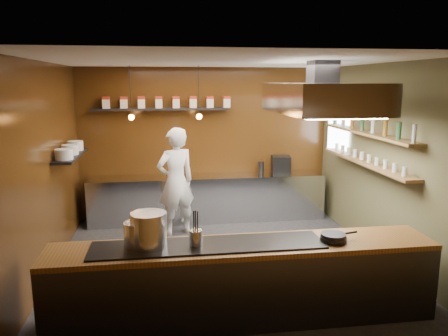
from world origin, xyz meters
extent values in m
plane|color=black|center=(0.00, 0.00, 0.00)|extent=(5.00, 5.00, 0.00)
plane|color=#321909|center=(0.00, 2.50, 1.50)|extent=(5.00, 0.00, 5.00)
plane|color=#321909|center=(-2.50, 0.00, 1.50)|extent=(0.00, 5.00, 5.00)
plane|color=#4E4F2C|center=(2.50, 0.00, 1.50)|extent=(0.00, 5.00, 5.00)
plane|color=silver|center=(0.00, 0.00, 3.00)|extent=(5.00, 5.00, 0.00)
plane|color=white|center=(2.45, 1.70, 1.90)|extent=(0.00, 1.00, 1.00)
cube|color=silver|center=(0.00, 2.17, 0.45)|extent=(4.60, 0.65, 0.90)
cube|color=#38383D|center=(0.00, -1.60, 0.43)|extent=(4.40, 0.70, 0.86)
cube|color=brown|center=(0.00, -1.60, 0.89)|extent=(4.40, 0.72, 0.06)
cube|color=black|center=(-0.40, -1.60, 0.93)|extent=(2.60, 0.55, 0.02)
cube|color=black|center=(-0.90, 2.36, 2.20)|extent=(2.60, 0.26, 0.04)
cube|color=black|center=(-2.34, 1.00, 1.55)|extent=(0.30, 1.40, 0.04)
cube|color=brown|center=(2.34, 0.30, 1.92)|extent=(0.26, 2.80, 0.04)
cube|color=brown|center=(2.34, 0.30, 1.45)|extent=(0.26, 2.80, 0.04)
cube|color=#38383D|center=(1.30, -0.40, 2.85)|extent=(0.35, 0.35, 0.30)
cube|color=silver|center=(1.30, -0.40, 2.50)|extent=(1.20, 2.00, 0.40)
cube|color=white|center=(1.30, -0.40, 2.29)|extent=(1.00, 1.80, 0.02)
cylinder|color=black|center=(-1.40, 1.70, 2.55)|extent=(0.01, 0.01, 0.90)
sphere|color=orange|center=(-1.40, 1.70, 2.10)|extent=(0.10, 0.10, 0.10)
cylinder|color=black|center=(-0.20, 1.70, 2.55)|extent=(0.01, 0.01, 0.90)
sphere|color=orange|center=(-0.20, 1.70, 2.10)|extent=(0.10, 0.10, 0.10)
cube|color=beige|center=(-1.90, 2.36, 2.31)|extent=(0.13, 0.13, 0.17)
cube|color=maroon|center=(-1.90, 2.36, 2.42)|extent=(0.13, 0.13, 0.05)
cube|color=beige|center=(-1.57, 2.36, 2.31)|extent=(0.13, 0.13, 0.17)
cube|color=maroon|center=(-1.57, 2.36, 2.42)|extent=(0.14, 0.13, 0.05)
cube|color=beige|center=(-1.24, 2.36, 2.31)|extent=(0.13, 0.13, 0.17)
cube|color=maroon|center=(-1.24, 2.36, 2.42)|extent=(0.13, 0.13, 0.05)
cube|color=beige|center=(-0.91, 2.36, 2.31)|extent=(0.13, 0.13, 0.17)
cube|color=maroon|center=(-0.91, 2.36, 2.42)|extent=(0.14, 0.13, 0.05)
cube|color=beige|center=(-0.59, 2.36, 2.31)|extent=(0.13, 0.13, 0.17)
cube|color=maroon|center=(-0.59, 2.36, 2.42)|extent=(0.14, 0.13, 0.05)
cube|color=beige|center=(-0.26, 2.36, 2.31)|extent=(0.13, 0.13, 0.17)
cube|color=maroon|center=(-0.26, 2.36, 2.42)|extent=(0.14, 0.13, 0.05)
cube|color=beige|center=(0.07, 2.36, 2.31)|extent=(0.13, 0.13, 0.17)
cube|color=maroon|center=(0.07, 2.36, 2.42)|extent=(0.14, 0.13, 0.05)
cube|color=beige|center=(0.40, 2.36, 2.31)|extent=(0.13, 0.13, 0.17)
cube|color=maroon|center=(0.40, 2.36, 2.42)|extent=(0.14, 0.13, 0.05)
cylinder|color=silver|center=(-2.34, 0.55, 1.65)|extent=(0.26, 0.26, 0.16)
cylinder|color=silver|center=(-2.34, 1.00, 1.65)|extent=(0.26, 0.26, 0.16)
cylinder|color=silver|center=(-2.34, 1.45, 1.65)|extent=(0.26, 0.26, 0.16)
cylinder|color=silver|center=(2.34, -1.00, 2.06)|extent=(0.06, 0.06, 0.24)
cylinder|color=#2D5933|center=(2.34, -0.63, 2.06)|extent=(0.06, 0.06, 0.24)
cylinder|color=#8C601E|center=(2.34, -0.26, 2.06)|extent=(0.06, 0.06, 0.24)
cylinder|color=silver|center=(2.34, 0.11, 2.06)|extent=(0.06, 0.06, 0.24)
cylinder|color=#2D5933|center=(2.34, 0.49, 2.06)|extent=(0.06, 0.06, 0.24)
cylinder|color=#8C601E|center=(2.34, 0.86, 2.06)|extent=(0.06, 0.06, 0.24)
cylinder|color=silver|center=(2.34, 1.23, 2.06)|extent=(0.06, 0.06, 0.24)
cylinder|color=#2D5933|center=(2.34, 1.60, 2.06)|extent=(0.06, 0.06, 0.24)
cylinder|color=silver|center=(2.34, -0.85, 1.53)|extent=(0.07, 0.07, 0.13)
cylinder|color=silver|center=(2.34, -0.59, 1.53)|extent=(0.07, 0.07, 0.13)
cylinder|color=silver|center=(2.34, -0.34, 1.53)|extent=(0.07, 0.07, 0.13)
cylinder|color=silver|center=(2.34, -0.08, 1.53)|extent=(0.07, 0.07, 0.13)
cylinder|color=silver|center=(2.34, 0.17, 1.53)|extent=(0.07, 0.07, 0.13)
cylinder|color=silver|center=(2.34, 0.43, 1.53)|extent=(0.07, 0.07, 0.13)
cylinder|color=silver|center=(2.34, 0.68, 1.53)|extent=(0.07, 0.07, 0.13)
cylinder|color=silver|center=(2.34, 0.94, 1.53)|extent=(0.07, 0.07, 0.13)
cylinder|color=silver|center=(2.34, 1.19, 1.53)|extent=(0.07, 0.07, 0.13)
cylinder|color=silver|center=(2.34, 1.45, 1.53)|extent=(0.07, 0.07, 0.13)
cylinder|color=silver|center=(-1.05, -1.57, 1.13)|extent=(0.52, 0.52, 0.38)
cylinder|color=silver|center=(-1.18, -1.55, 1.08)|extent=(0.34, 0.34, 0.28)
cylinder|color=#B0B3B7|center=(-0.54, -1.64, 1.03)|extent=(0.16, 0.16, 0.18)
cylinder|color=black|center=(1.03, -1.67, 0.96)|extent=(0.30, 0.30, 0.04)
cylinder|color=black|center=(1.03, -1.67, 1.00)|extent=(0.28, 0.28, 0.04)
cylinder|color=black|center=(1.26, -1.62, 1.00)|extent=(0.18, 0.06, 0.02)
cylinder|color=gold|center=(1.09, -1.66, 0.96)|extent=(0.10, 0.10, 0.08)
cube|color=black|center=(1.48, 2.17, 1.08)|extent=(0.40, 0.38, 0.36)
imported|color=white|center=(-0.65, 1.42, 0.97)|extent=(0.83, 0.71, 1.94)
camera|label=1|loc=(-0.89, -6.18, 2.72)|focal=35.00mm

